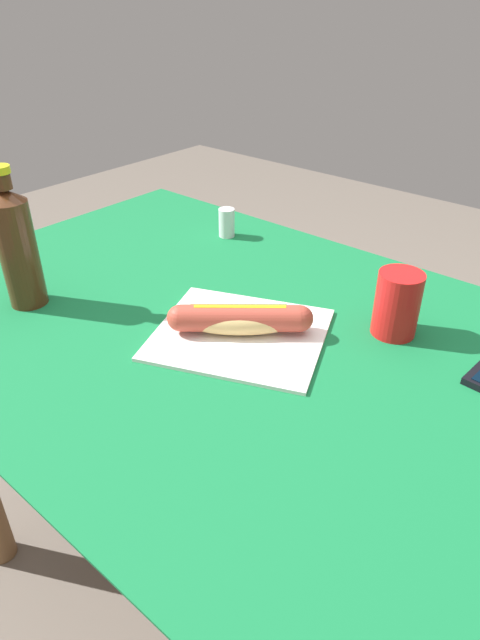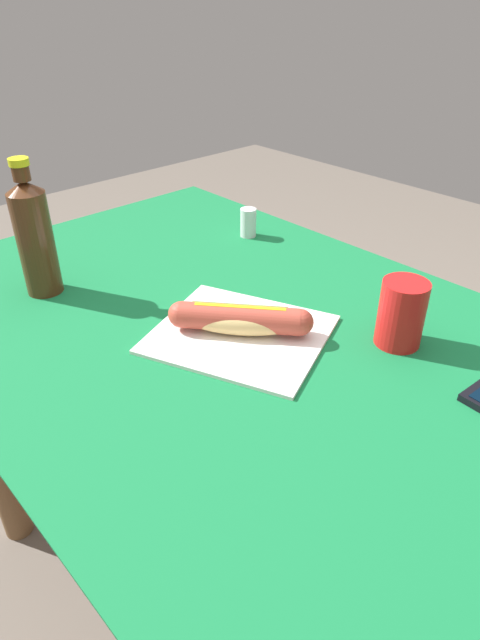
% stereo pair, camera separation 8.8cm
% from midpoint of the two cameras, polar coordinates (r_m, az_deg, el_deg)
% --- Properties ---
extents(ground_plane, '(6.00, 6.00, 0.00)m').
position_cam_midpoint_polar(ground_plane, '(1.47, -3.21, -26.10)').
color(ground_plane, '#6B6056').
rests_on(ground_plane, ground).
extents(dining_table, '(1.22, 0.84, 0.75)m').
position_cam_midpoint_polar(dining_table, '(1.00, -4.26, -6.96)').
color(dining_table, brown).
rests_on(dining_table, ground).
extents(paper_wrapper, '(0.34, 0.32, 0.01)m').
position_cam_midpoint_polar(paper_wrapper, '(0.89, -2.82, -1.56)').
color(paper_wrapper, silver).
rests_on(paper_wrapper, dining_table).
extents(hot_dog, '(0.19, 0.17, 0.05)m').
position_cam_midpoint_polar(hot_dog, '(0.88, -2.86, 0.04)').
color(hot_dog, '#E5BC75').
rests_on(hot_dog, paper_wrapper).
extents(soda_bottle, '(0.07, 0.07, 0.25)m').
position_cam_midpoint_polar(soda_bottle, '(1.02, -24.65, 6.97)').
color(soda_bottle, '#4C2814').
rests_on(soda_bottle, dining_table).
extents(drinking_cup, '(0.07, 0.07, 0.11)m').
position_cam_midpoint_polar(drinking_cup, '(0.89, 13.50, 1.57)').
color(drinking_cup, red).
rests_on(drinking_cup, dining_table).
extents(salt_shaker, '(0.04, 0.04, 0.06)m').
position_cam_midpoint_polar(salt_shaker, '(1.25, -3.45, 10.11)').
color(salt_shaker, silver).
rests_on(salt_shaker, dining_table).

